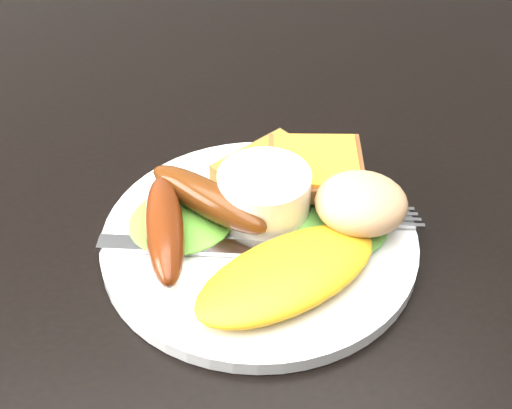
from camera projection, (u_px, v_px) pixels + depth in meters
The scene contains 12 objects.
dining_table at pixel (316, 152), 0.65m from camera, with size 1.20×0.80×0.04m, color black.
plate at pixel (259, 240), 0.52m from camera, with size 0.23×0.23×0.01m, color white.
lettuce_left at pixel (183, 219), 0.52m from camera, with size 0.08×0.07×0.01m, color #51A037.
lettuce_right at pixel (336, 227), 0.52m from camera, with size 0.08×0.07×0.01m, color green.
omelette at pixel (287, 274), 0.47m from camera, with size 0.14×0.07×0.02m, color yellow.
sausage_a at pixel (165, 228), 0.49m from camera, with size 0.03×0.11×0.03m, color maroon.
sausage_b at pixel (208, 198), 0.52m from camera, with size 0.03×0.11×0.03m, color brown.
ramekin at pixel (264, 196), 0.52m from camera, with size 0.07×0.07×0.04m, color white.
toast_a at pixel (278, 174), 0.56m from camera, with size 0.08×0.08×0.01m, color olive.
toast_b at pixel (315, 168), 0.55m from camera, with size 0.07×0.07×0.01m, color brown.
potato_salad at pixel (361, 203), 0.51m from camera, with size 0.07×0.06×0.04m, color beige.
fork at pixel (221, 248), 0.50m from camera, with size 0.18×0.01×0.00m, color #ADAFB7.
Camera 1 is at (-0.18, -0.49, 1.12)m, focal length 50.00 mm.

